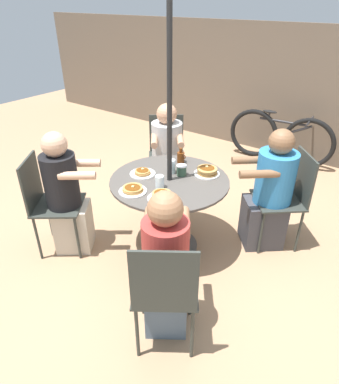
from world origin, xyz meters
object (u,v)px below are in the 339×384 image
object	(u,v)px
coffee_cup	(182,170)
diner_south	(67,198)
diner_north	(269,195)
diner_east	(167,158)
pancake_plate_b	(143,173)
patio_chair_west	(165,288)
pancake_plate_c	(207,171)
syrup_bottle	(181,157)
pancake_plate_a	(162,196)
patio_chair_south	(48,199)
pancake_plate_d	(133,190)
diner_west	(166,269)
bicycle	(280,138)
drinking_glass_b	(160,182)
patio_table	(170,197)
drinking_glass_a	(171,166)
patio_chair_north	(288,194)
patio_chair_east	(167,150)

from	to	relation	value
coffee_cup	diner_south	bearing A→B (deg)	-138.15
diner_north	diner_east	distance (m)	1.28
pancake_plate_b	diner_north	bearing A→B (deg)	34.76
patio_chair_west	pancake_plate_b	size ratio (longest dim) A/B	4.03
pancake_plate_c	syrup_bottle	distance (m)	0.35
patio_chair_west	pancake_plate_a	world-z (taller)	patio_chair_west
patio_chair_south	coffee_cup	size ratio (longest dim) A/B	9.64
pancake_plate_d	coffee_cup	size ratio (longest dim) A/B	2.39
diner_west	bicycle	distance (m)	3.29
patio_chair_west	pancake_plate_d	size ratio (longest dim) A/B	4.03
patio_chair_west	syrup_bottle	xyz separation A→B (m)	(-0.75, 1.25, 0.24)
patio_chair_west	drinking_glass_b	xyz separation A→B (m)	(-0.61, 0.74, 0.24)
patio_table	patio_chair_south	world-z (taller)	patio_chair_south
pancake_plate_d	diner_east	bearing A→B (deg)	112.94
patio_table	drinking_glass_a	size ratio (longest dim) A/B	8.14
diner_north	diner_west	world-z (taller)	diner_north
pancake_plate_a	bicycle	xyz separation A→B (m)	(-0.04, 2.81, -0.39)
pancake_plate_c	bicycle	xyz separation A→B (m)	(-0.10, 2.23, -0.39)
patio_table	coffee_cup	xyz separation A→B (m)	(0.04, 0.13, 0.23)
diner_north	pancake_plate_b	distance (m)	1.18
patio_chair_south	diner_west	world-z (taller)	diner_west
patio_table	patio_chair_west	size ratio (longest dim) A/B	1.13
bicycle	drinking_glass_b	bearing A→B (deg)	-97.38
syrup_bottle	pancake_plate_a	bearing A→B (deg)	-67.47
patio_table	patio_chair_south	xyz separation A→B (m)	(-0.87, -0.66, -0.01)
syrup_bottle	coffee_cup	xyz separation A→B (m)	(0.16, -0.22, -0.01)
pancake_plate_d	drinking_glass_b	size ratio (longest dim) A/B	2.14
patio_chair_west	pancake_plate_a	size ratio (longest dim) A/B	4.03
pancake_plate_d	syrup_bottle	bearing A→B (deg)	90.79
drinking_glass_b	pancake_plate_b	bearing A→B (deg)	159.96
drinking_glass_a	bicycle	distance (m)	2.44
patio_chair_west	pancake_plate_a	bearing A→B (deg)	93.91
patio_table	pancake_plate_a	xyz separation A→B (m)	(0.15, -0.30, 0.20)
bicycle	patio_chair_north	bearing A→B (deg)	-73.39
diner_north	pancake_plate_b	bearing A→B (deg)	84.41
patio_chair_west	pancake_plate_c	xyz separation A→B (m)	(-0.41, 1.18, 0.22)
pancake_plate_b	diner_west	bearing A→B (deg)	-41.60
diner_south	pancake_plate_d	world-z (taller)	diner_south
drinking_glass_b	pancake_plate_c	bearing A→B (deg)	66.17
patio_chair_north	patio_chair_east	bearing A→B (deg)	43.91
patio_table	bicycle	xyz separation A→B (m)	(0.11, 2.50, -0.18)
diner_west	bicycle	size ratio (longest dim) A/B	0.77
patio_chair_east	patio_chair_west	size ratio (longest dim) A/B	1.00
pancake_plate_c	drinking_glass_b	world-z (taller)	drinking_glass_b
diner_south	drinking_glass_a	distance (m)	0.98
patio_table	patio_chair_south	bearing A→B (deg)	-142.72
diner_south	syrup_bottle	world-z (taller)	diner_south
diner_north	patio_chair_south	xyz separation A→B (m)	(-1.58, -1.26, 0.00)
coffee_cup	drinking_glass_a	bearing A→B (deg)	-169.27
diner_east	patio_chair_west	xyz separation A→B (m)	(1.20, -1.62, 0.02)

